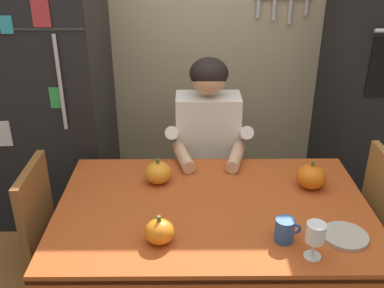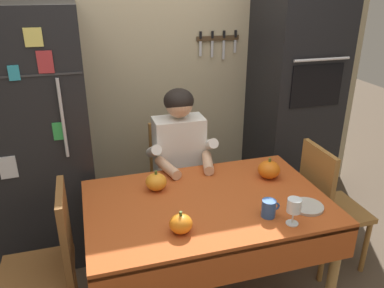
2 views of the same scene
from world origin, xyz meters
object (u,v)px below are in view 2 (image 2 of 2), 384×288
Objects in this scene: refrigerator at (40,139)px; pumpkin_large at (181,224)px; chair_left_side at (50,260)px; wine_glass at (294,207)px; pumpkin_small at (269,169)px; chair_behind_person at (176,176)px; seated_person at (182,160)px; coffee_mug at (269,208)px; dining_table at (208,215)px; serving_tray at (307,206)px; pumpkin_medium at (156,182)px; wall_oven at (294,95)px; chair_right_side at (326,202)px.

pumpkin_large is (0.72, -1.11, -0.11)m from refrigerator.
chair_left_side reaches higher than wine_glass.
chair_left_side reaches higher than pumpkin_small.
chair_behind_person is 0.29m from seated_person.
chair_behind_person is at bearing -5.44° from refrigerator.
chair_left_side is at bearing -147.35° from seated_person.
seated_person is at bearing 107.92° from coffee_mug.
wine_glass is (0.36, -0.33, 0.19)m from dining_table.
chair_left_side is at bearing 170.49° from serving_tray.
coffee_mug is 0.81× the size of pumpkin_medium.
pumpkin_medium is (-1.31, -0.69, -0.26)m from wall_oven.
coffee_mug is at bearing -176.68° from serving_tray.
chair_behind_person is at bearing 117.21° from serving_tray.
chair_left_side reaches higher than pumpkin_medium.
seated_person is 0.64m from pumpkin_small.
seated_person is 1.34× the size of chair_left_side.
chair_right_side is at bearing -22.41° from refrigerator.
refrigerator is 1.94× the size of chair_right_side.
wall_oven reaches higher than pumpkin_large.
refrigerator reaches higher than pumpkin_medium.
refrigerator is 2.04m from chair_right_side.
serving_tray is at bearing -36.73° from refrigerator.
chair_behind_person is 1.00× the size of chair_left_side.
wine_glass is 1.25× the size of pumpkin_large.
wall_oven is at bearing 7.06° from chair_behind_person.
seated_person reaches higher than chair_left_side.
refrigerator reaches higher than wine_glass.
pumpkin_medium is at bearing 139.07° from coffee_mug.
seated_person is 0.86m from pumpkin_large.
chair_left_side is at bearing -139.63° from chair_behind_person.
pumpkin_small is (-0.58, -0.74, -0.25)m from wall_oven.
dining_table is 11.65× the size of pumpkin_large.
wine_glass is at bearing -15.66° from chair_left_side.
seated_person is (-1.05, -0.32, -0.31)m from wall_oven.
serving_tray is (0.04, -0.39, -0.05)m from pumpkin_small.
seated_person is at bearing 74.89° from pumpkin_large.
chair_behind_person is 1.09m from coffee_mug.
refrigerator reaches higher than chair_behind_person.
chair_behind_person is at bearing 40.37° from chair_left_side.
coffee_mug is at bearing -75.24° from chair_behind_person.
coffee_mug is at bearing -40.01° from dining_table.
serving_tray is at bearing 3.32° from coffee_mug.
refrigerator is 1.00m from seated_person.
coffee_mug is 0.73× the size of pumpkin_small.
pumpkin_small is at bearing 77.02° from wine_glass.
pumpkin_small is (0.47, -0.42, 0.06)m from seated_person.
seated_person is 1.34× the size of chair_right_side.
chair_left_side is at bearing -162.29° from pumpkin_medium.
dining_table is 7.62× the size of serving_tray.
dining_table is 0.52m from wine_glass.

